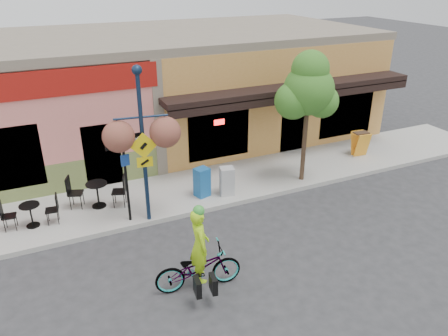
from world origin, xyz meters
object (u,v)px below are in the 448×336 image
object	(u,v)px
bicycle	(198,268)
cyclist_rider	(200,254)
lamp_post	(143,148)
building	(154,87)
newspaper_box_blue	(202,182)
street_tree	(306,118)
newspaper_box_grey	(227,181)
one_way_sign	(126,179)

from	to	relation	value
bicycle	cyclist_rider	world-z (taller)	cyclist_rider
cyclist_rider	lamp_post	distance (m)	3.58
bicycle	cyclist_rider	distance (m)	0.38
building	bicycle	world-z (taller)	building
building	lamp_post	size ratio (longest dim) A/B	4.04
building	lamp_post	bearing A→B (deg)	-108.42
newspaper_box_blue	street_tree	bearing A→B (deg)	-21.07
cyclist_rider	newspaper_box_grey	distance (m)	4.40
one_way_sign	newspaper_box_blue	bearing A→B (deg)	3.15
cyclist_rider	newspaper_box_grey	size ratio (longest dim) A/B	1.96
lamp_post	cyclist_rider	bearing A→B (deg)	-75.55
newspaper_box_blue	newspaper_box_grey	xyz separation A→B (m)	(0.77, -0.23, -0.01)
street_tree	building	bearing A→B (deg)	116.80
newspaper_box_grey	lamp_post	bearing A→B (deg)	-158.04
cyclist_rider	newspaper_box_grey	bearing A→B (deg)	-25.41
newspaper_box_blue	newspaper_box_grey	distance (m)	0.80
bicycle	newspaper_box_blue	distance (m)	4.26
newspaper_box_grey	street_tree	xyz separation A→B (m)	(2.83, -0.08, 1.77)
bicycle	lamp_post	size ratio (longest dim) A/B	0.45
street_tree	newspaper_box_grey	bearing A→B (deg)	178.40
newspaper_box_grey	newspaper_box_blue	bearing A→B (deg)	175.84
newspaper_box_blue	street_tree	world-z (taller)	street_tree
one_way_sign	street_tree	xyz separation A→B (m)	(6.07, 0.18, 0.92)
bicycle	newspaper_box_blue	size ratio (longest dim) A/B	2.11
one_way_sign	newspaper_box_blue	size ratio (longest dim) A/B	2.74
bicycle	street_tree	world-z (taller)	street_tree
building	street_tree	distance (m)	7.27
bicycle	street_tree	size ratio (longest dim) A/B	0.45
street_tree	bicycle	bearing A→B (deg)	-145.73
building	cyclist_rider	size ratio (longest dim) A/B	9.97
bicycle	newspaper_box_grey	world-z (taller)	newspaper_box_grey
one_way_sign	street_tree	world-z (taller)	street_tree
bicycle	lamp_post	xyz separation A→B (m)	(-0.28, 3.24, 1.87)
lamp_post	newspaper_box_blue	xyz separation A→B (m)	(1.96, 0.68, -1.77)
cyclist_rider	newspaper_box_blue	xyz separation A→B (m)	(1.63, 3.91, -0.28)
building	bicycle	distance (m)	10.43
building	newspaper_box_blue	bearing A→B (deg)	-93.01
building	lamp_post	xyz separation A→B (m)	(-2.28, -6.85, 0.15)
building	bicycle	size ratio (longest dim) A/B	8.96
newspaper_box_blue	street_tree	xyz separation A→B (m)	(3.60, -0.31, 1.76)
newspaper_box_blue	newspaper_box_grey	world-z (taller)	newspaper_box_blue
cyclist_rider	one_way_sign	distance (m)	3.56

